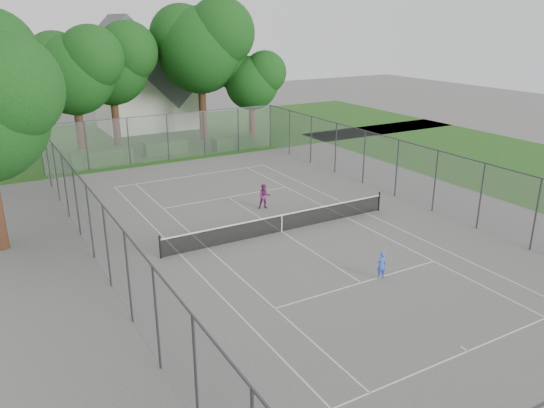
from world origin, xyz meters
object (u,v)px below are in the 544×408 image
house (145,84)px  woman_player (264,196)px  tennis_net (282,222)px  girl_player (381,265)px

house → woman_player: house is taller
tennis_net → girl_player: bearing=-81.2°
house → girl_player: bearing=-92.4°
tennis_net → girl_player: girl_player is taller
woman_player → tennis_net: bearing=-85.5°
tennis_net → house: size_ratio=1.20×
house → girl_player: (-1.53, -36.73, -3.72)m
house → woman_player: (-1.58, -26.77, -3.59)m
house → tennis_net: bearing=-94.8°
tennis_net → house: 30.64m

